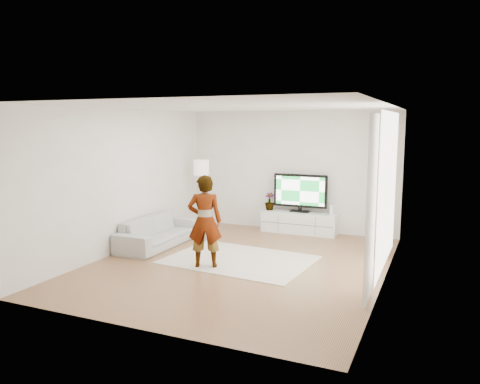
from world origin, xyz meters
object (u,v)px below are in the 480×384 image
at_px(media_console, 299,222).
at_px(floor_lamp, 201,171).
at_px(television, 300,192).
at_px(player, 205,221).
at_px(rug, 239,260).
at_px(sofa, 158,232).

xyz_separation_m(media_console, floor_lamp, (-2.29, -0.49, 1.16)).
xyz_separation_m(television, player, (-0.78, -3.22, -0.14)).
distance_m(media_console, television, 0.72).
bearing_deg(rug, media_console, 81.12).
distance_m(media_console, player, 3.34).
bearing_deg(floor_lamp, rug, -47.66).
bearing_deg(television, player, -103.61).
bearing_deg(floor_lamp, media_console, 12.17).
xyz_separation_m(player, floor_lamp, (-1.51, 2.70, 0.58)).
height_order(television, rug, television).
height_order(player, floor_lamp, floor_lamp).
bearing_deg(television, floor_lamp, -167.17).
xyz_separation_m(player, sofa, (-1.58, 0.91, -0.53)).
distance_m(rug, floor_lamp, 3.13).
xyz_separation_m(rug, player, (-0.38, -0.63, 0.82)).
height_order(sofa, floor_lamp, floor_lamp).
height_order(player, sofa, player).
distance_m(rug, sofa, 2.00).
relative_size(television, player, 0.77).
relative_size(television, rug, 0.48).
distance_m(player, sofa, 1.90).
bearing_deg(sofa, rug, -97.92).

